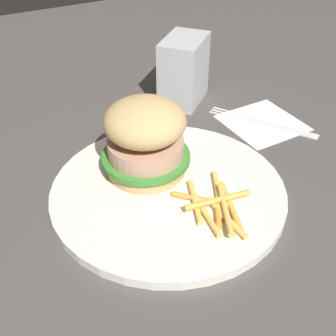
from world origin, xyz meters
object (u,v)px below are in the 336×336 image
(sandwich, at_px, (142,139))
(napkin_dispenser, at_px, (184,70))
(fries_pile, at_px, (215,205))
(fork, at_px, (262,121))
(plate, at_px, (168,191))
(napkin, at_px, (262,123))

(sandwich, relative_size, napkin_dispenser, 1.05)
(sandwich, xyz_separation_m, napkin_dispenser, (-0.15, -0.16, -0.01))
(fries_pile, relative_size, fork, 0.73)
(fork, relative_size, napkin_dispenser, 1.44)
(sandwich, height_order, napkin_dispenser, sandwich)
(plate, bearing_deg, fries_pile, 117.11)
(plate, bearing_deg, sandwich, -75.28)
(sandwich, height_order, fork, sandwich)
(napkin, bearing_deg, napkin_dispenser, -60.13)
(napkin, height_order, fork, fork)
(napkin, xyz_separation_m, napkin_dispenser, (0.07, -0.12, 0.05))
(plate, height_order, sandwich, sandwich)
(plate, xyz_separation_m, sandwich, (0.01, -0.04, 0.06))
(napkin_dispenser, bearing_deg, napkin, 78.18)
(fries_pile, bearing_deg, napkin, -141.66)
(sandwich, xyz_separation_m, fork, (-0.22, -0.04, -0.06))
(fork, bearing_deg, napkin_dispenser, -60.17)
(sandwich, distance_m, fries_pile, 0.12)
(plate, distance_m, napkin, 0.23)
(plate, distance_m, fries_pile, 0.07)
(sandwich, bearing_deg, fries_pile, 112.05)
(fries_pile, distance_m, napkin_dispenser, 0.29)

